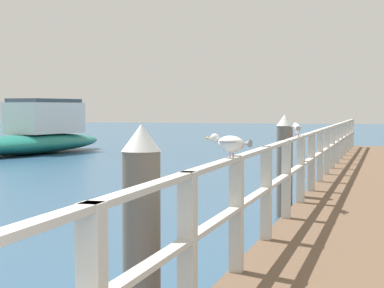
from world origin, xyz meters
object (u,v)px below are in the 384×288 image
Objects in this scene: dock_piling_far at (285,165)px; boat_2 at (36,135)px; seagull_foreground at (230,143)px; seagull_background at (297,128)px; dock_piling_near at (142,245)px.

boat_2 reaches higher than dock_piling_far.
seagull_foreground is 0.97× the size of seagull_background.
seagull_foreground is 23.45m from boat_2.
boat_2 is at bearing 132.21° from dock_piling_far.
dock_piling_far is at bearing 25.60° from seagull_foreground.
seagull_background is (0.38, 5.83, 0.69)m from dock_piling_near.
dock_piling_near is at bearing -90.00° from dock_piling_far.
boat_2 is (-12.46, 20.89, -0.15)m from dock_piling_near.
dock_piling_far is 0.20× the size of boat_2.
seagull_foreground is at bearing -86.38° from dock_piling_far.
seagull_foreground is 0.05× the size of boat_2.
boat_2 reaches higher than seagull_foreground.
dock_piling_far is at bearing 90.00° from dock_piling_near.
seagull_background is 19.81m from boat_2.
seagull_background is (0.38, -1.33, 0.69)m from dock_piling_far.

